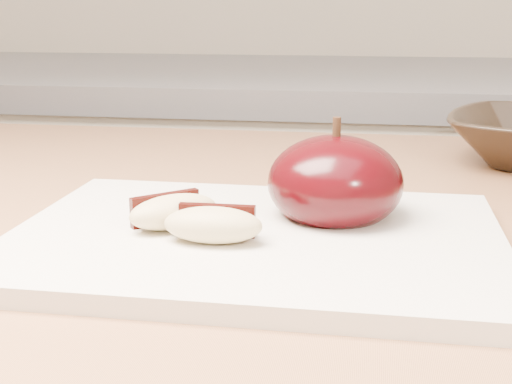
# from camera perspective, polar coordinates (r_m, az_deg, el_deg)

# --- Properties ---
(back_cabinet) EXTENTS (2.40, 0.62, 0.94)m
(back_cabinet) POSITION_cam_1_polar(r_m,az_deg,el_deg) (1.35, 4.36, -10.51)
(back_cabinet) COLOR silver
(back_cabinet) RESTS_ON ground
(cutting_board) EXTENTS (0.30, 0.22, 0.01)m
(cutting_board) POSITION_cam_1_polar(r_m,az_deg,el_deg) (0.44, 0.00, -3.87)
(cutting_board) COLOR silver
(cutting_board) RESTS_ON island_counter
(apple_half) EXTENTS (0.10, 0.10, 0.07)m
(apple_half) POSITION_cam_1_polar(r_m,az_deg,el_deg) (0.47, 6.35, 0.75)
(apple_half) COLOR black
(apple_half) RESTS_ON cutting_board
(apple_wedge_a) EXTENTS (0.06, 0.06, 0.02)m
(apple_wedge_a) POSITION_cam_1_polar(r_m,az_deg,el_deg) (0.45, -6.68, -1.54)
(apple_wedge_a) COLOR tan
(apple_wedge_a) RESTS_ON cutting_board
(apple_wedge_b) EXTENTS (0.06, 0.03, 0.02)m
(apple_wedge_b) POSITION_cam_1_polar(r_m,az_deg,el_deg) (0.42, -3.42, -2.60)
(apple_wedge_b) COLOR tan
(apple_wedge_b) RESTS_ON cutting_board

